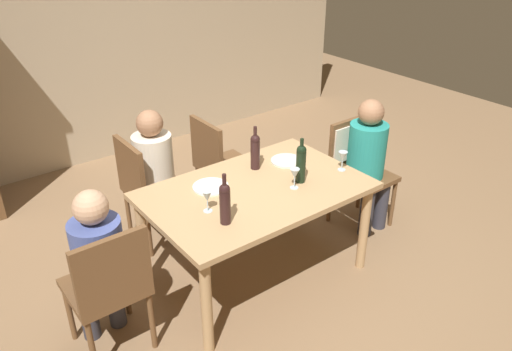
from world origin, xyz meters
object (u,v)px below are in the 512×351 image
wine_bottle_tall_green (301,162)px  wine_glass_near_left (295,174)px  chair_far_left (146,185)px  wine_glass_near_right (343,157)px  wine_glass_centre (207,197)px  dinner_plate_guest_left (287,161)px  person_man_guest (157,167)px  wine_bottle_short_olive (225,202)px  chair_far_right (218,161)px  chair_left_end (109,284)px  chair_right_end (354,158)px  person_woman_host (99,259)px  dinner_plate_host (211,187)px  wine_bottle_dark_red (255,150)px  handbag (258,188)px  person_man_bearded (369,157)px  dining_table (256,199)px

wine_bottle_tall_green → wine_glass_near_left: (-0.10, -0.04, -0.05)m
chair_far_left → wine_glass_near_right: chair_far_left is taller
wine_glass_centre → dinner_plate_guest_left: 0.91m
person_man_guest → wine_bottle_short_olive: 1.13m
chair_far_right → wine_glass_centre: size_ratio=6.17×
chair_far_left → wine_glass_centre: bearing=0.2°
chair_left_end → chair_right_end: same height
wine_glass_near_left → person_woman_host: bearing=172.3°
chair_far_right → dinner_plate_guest_left: (0.18, -0.69, 0.22)m
wine_bottle_tall_green → wine_bottle_short_olive: size_ratio=0.98×
wine_glass_near_left → dinner_plate_guest_left: size_ratio=0.61×
chair_right_end → person_woman_host: bearing=2.4°
wine_glass_near_right → dinner_plate_host: (-0.92, 0.37, -0.10)m
chair_right_end → dinner_plate_guest_left: chair_right_end is taller
chair_left_end → person_woman_host: bearing=90.0°
person_woman_host → wine_glass_centre: (0.72, -0.08, 0.20)m
wine_bottle_tall_green → wine_glass_near_right: wine_bottle_tall_green is taller
wine_glass_centre → wine_bottle_dark_red: bearing=25.9°
chair_far_left → wine_glass_near_left: size_ratio=6.17×
wine_bottle_dark_red → wine_glass_near_right: size_ratio=2.25×
chair_far_right → wine_glass_near_left: size_ratio=6.17×
wine_glass_near_right → handbag: wine_glass_near_right is taller
person_woman_host → wine_glass_centre: size_ratio=7.52×
chair_right_end → dinner_plate_host: size_ratio=3.66×
person_man_bearded → wine_glass_near_left: (-0.93, -0.13, 0.19)m
chair_far_right → wine_bottle_dark_red: size_ratio=2.74×
wine_bottle_short_olive → wine_glass_near_right: bearing=3.3°
person_woman_host → dinner_plate_guest_left: person_woman_host is taller
wine_glass_near_left → wine_glass_near_right: same height
chair_right_end → wine_bottle_dark_red: bearing=-7.2°
wine_bottle_dark_red → wine_bottle_tall_green: bearing=-70.2°
chair_far_right → person_man_bearded: person_man_bearded is taller
person_man_guest → wine_bottle_short_olive: bearing=-4.9°
dinner_plate_host → wine_glass_near_left: bearing=-37.8°
wine_glass_near_left → handbag: (0.48, 1.03, -0.74)m
wine_bottle_short_olive → dinner_plate_host: 0.48m
person_man_guest → wine_glass_near_left: person_man_guest is taller
person_man_guest → wine_bottle_tall_green: person_man_guest is taller
wine_glass_near_left → dining_table: bearing=143.6°
wine_bottle_short_olive → wine_bottle_dark_red: bearing=38.7°
chair_far_left → dinner_plate_host: (0.19, -0.67, 0.22)m
chair_right_end → dinner_plate_host: chair_right_end is taller
dining_table → chair_far_left: chair_far_left is taller
chair_left_end → wine_bottle_short_olive: bearing=-11.0°
dining_table → wine_glass_near_left: 0.33m
dining_table → wine_glass_centre: (-0.43, -0.05, 0.20)m
wine_glass_near_right → handbag: 1.28m
person_woman_host → wine_glass_near_right: bearing=-6.1°
person_man_guest → dinner_plate_host: (0.07, -0.67, 0.10)m
person_man_bearded → wine_bottle_short_olive: size_ratio=3.37×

